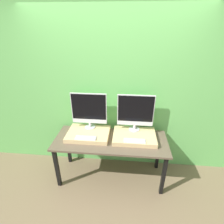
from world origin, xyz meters
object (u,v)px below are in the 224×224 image
Objects in this scene: keyboard_left at (86,138)px; keyboard_right at (135,141)px; monitor_left at (89,110)px; monitor_right at (135,112)px.

keyboard_left is 1.00× the size of keyboard_right.
monitor_left and monitor_right have the same top height.
monitor_right is 0.43m from keyboard_right.
monitor_left is 0.43m from keyboard_left.
monitor_left is 1.90× the size of keyboard_left.
monitor_right is at bearing 90.00° from keyboard_right.
keyboard_left is 0.53× the size of monitor_right.
keyboard_left is at bearing -90.00° from monitor_left.
monitor_left is at bearing 156.21° from keyboard_right.
monitor_left is 1.00× the size of monitor_right.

